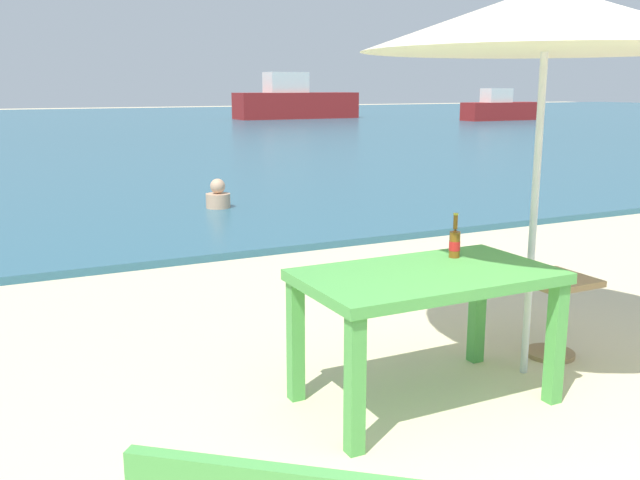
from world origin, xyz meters
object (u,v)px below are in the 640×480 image
Objects in this scene: boat_ferry at (501,109)px; boat_tanker at (295,102)px; swimmer_person at (218,197)px; beer_bottle_amber at (455,242)px; side_table_wood at (553,305)px; patio_umbrella at (547,19)px; picnic_table_green at (427,290)px.

boat_tanker reaches higher than boat_ferry.
boat_ferry is (21.00, 18.62, 0.40)m from swimmer_person.
beer_bottle_amber is 32.79m from boat_ferry.
boat_tanker is at bearing 143.37° from boat_ferry.
side_table_wood is (0.82, -0.01, -0.50)m from beer_bottle_amber.
patio_umbrella is 4.26× the size of side_table_wood.
beer_bottle_amber is at bearing 179.60° from side_table_wood.
swimmer_person is 0.06× the size of boat_tanker.
beer_bottle_amber is (0.33, 0.19, 0.20)m from picnic_table_green.
patio_umbrella is at bearing -130.31° from boat_ferry.
boat_tanker is at bearing 67.12° from beer_bottle_amber.
boat_ferry is at bearing -36.63° from boat_tanker.
boat_tanker is (12.62, 31.15, -1.18)m from patio_umbrella.
boat_ferry is at bearing 48.70° from picnic_table_green.
picnic_table_green reaches higher than swimmer_person.
swimmer_person is at bearing 84.79° from beer_bottle_amber.
patio_umbrella is at bearing -112.05° from boat_tanker.
picnic_table_green is 33.15m from boat_ferry.
boat_ferry is 10.56m from boat_tanker.
beer_bottle_amber is 0.04× the size of boat_tanker.
boat_tanker reaches higher than picnic_table_green.
patio_umbrella is 0.35× the size of boat_tanker.
picnic_table_green is 0.33× the size of boat_ferry.
beer_bottle_amber reaches higher than side_table_wood.
picnic_table_green is at bearing -176.14° from patio_umbrella.
patio_umbrella reaches higher than boat_ferry.
side_table_wood is 1.32× the size of swimmer_person.
swimmer_person is (0.56, 6.10, -0.61)m from beer_bottle_amber.
picnic_table_green is 5.28× the size of beer_bottle_amber.
side_table_wood is 32.27m from boat_ferry.
boat_tanker is at bearing 63.30° from swimmer_person.
swimmer_person is at bearing -116.70° from boat_tanker.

